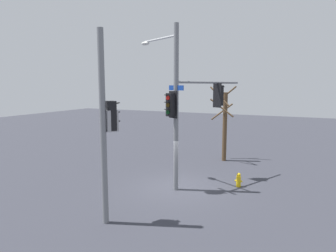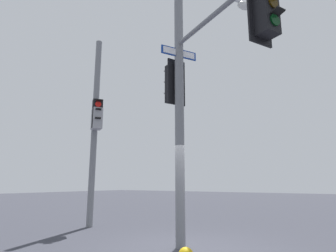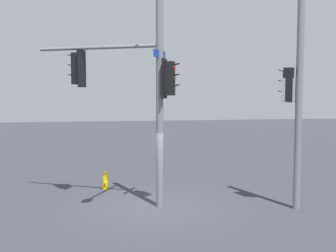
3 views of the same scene
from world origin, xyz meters
TOP-DOWN VIEW (x-y plane):
  - ground_plane at (0.00, 0.00)m, footprint 80.00×80.00m
  - main_signal_pole_assembly at (-0.20, -0.36)m, footprint 4.81×4.68m
  - secondary_pole_assembly at (0.84, 4.56)m, footprint 0.54×0.73m
  - fire_hydrant_fallback at (-2.83, -1.53)m, footprint 0.38×0.24m

SIDE VIEW (x-z plane):
  - ground_plane at x=0.00m, z-range 0.00..0.00m
  - fire_hydrant_fallback at x=-2.83m, z-range -0.02..0.71m
  - secondary_pole_assembly at x=0.84m, z-range 0.15..7.36m
  - main_signal_pole_assembly at x=-0.20m, z-range 0.50..8.60m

